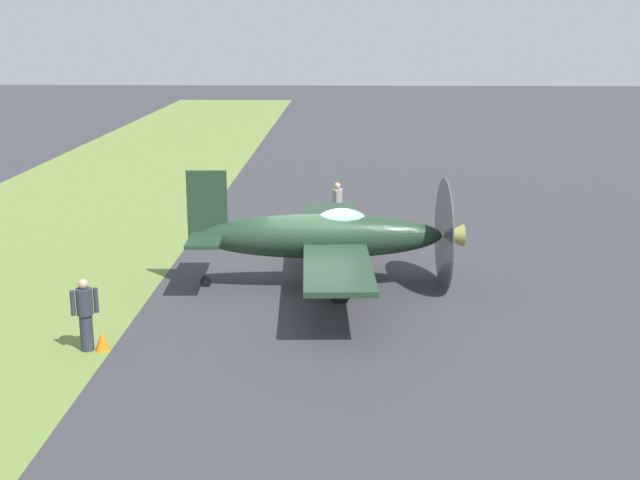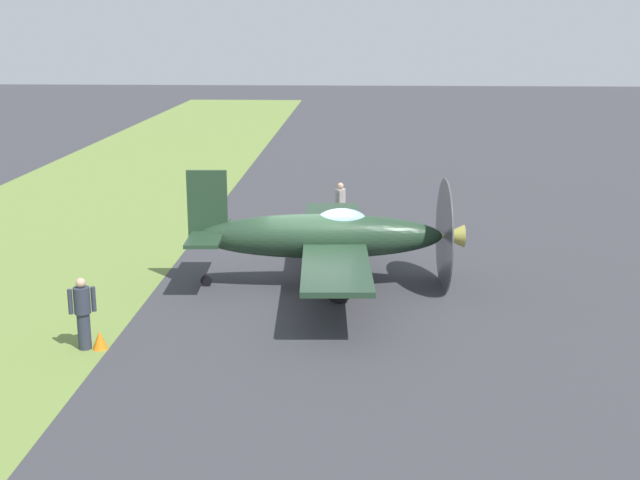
# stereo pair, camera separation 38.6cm
# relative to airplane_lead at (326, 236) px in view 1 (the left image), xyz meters

# --- Properties ---
(ground_plane) EXTENTS (160.00, 160.00, 0.00)m
(ground_plane) POSITION_rel_airplane_lead_xyz_m (-0.04, -0.49, -1.48)
(ground_plane) COLOR #38383D
(airplane_lead) EXTENTS (9.94, 7.87, 3.55)m
(airplane_lead) POSITION_rel_airplane_lead_xyz_m (0.00, 0.00, 0.00)
(airplane_lead) COLOR #233D28
(airplane_lead) RESTS_ON ground
(ground_crew_chief) EXTENTS (0.63, 0.38, 1.73)m
(ground_crew_chief) POSITION_rel_airplane_lead_xyz_m (-7.00, 0.25, -0.57)
(ground_crew_chief) COLOR #9E998E
(ground_crew_chief) RESTS_ON ground
(ground_crew_mechanic) EXTENTS (0.38, 0.59, 1.73)m
(ground_crew_mechanic) POSITION_rel_airplane_lead_xyz_m (5.11, -5.41, -0.57)
(ground_crew_mechanic) COLOR #2D3342
(ground_crew_mechanic) RESTS_ON ground
(runway_marker_cone) EXTENTS (0.36, 0.36, 0.44)m
(runway_marker_cone) POSITION_rel_airplane_lead_xyz_m (5.10, -5.06, -1.26)
(runway_marker_cone) COLOR orange
(runway_marker_cone) RESTS_ON ground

